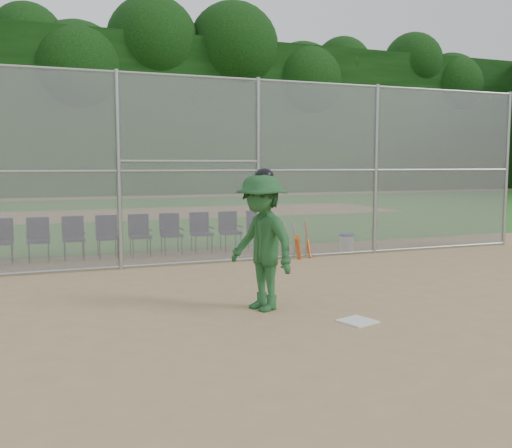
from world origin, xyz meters
name	(u,v)px	position (x,y,z in m)	size (l,w,h in m)	color
ground	(322,323)	(0.00, 0.00, 0.00)	(100.00, 100.00, 0.00)	tan
grass_strip	(128,214)	(0.00, 18.00, 0.01)	(100.00, 100.00, 0.00)	#27691F
dirt_patch_far	(128,214)	(0.00, 18.00, 0.01)	(24.00, 24.00, 0.00)	tan
backstop_fence	(214,167)	(0.00, 5.00, 2.07)	(16.09, 0.09, 4.00)	gray
treeline	(119,89)	(0.00, 20.00, 5.50)	(81.00, 60.00, 11.00)	black
home_plate	(357,321)	(0.48, -0.13, 0.01)	(0.43, 0.43, 0.02)	silver
batter_at_plate	(262,242)	(-0.49, 0.97, 1.01)	(1.16, 1.49, 2.08)	#215428
water_cooler	(346,243)	(3.42, 5.32, 0.23)	(0.36, 0.36, 0.46)	white
spare_bats	(290,240)	(1.78, 5.02, 0.41)	(0.96, 0.35, 0.84)	#D84C14
chair_1	(2,242)	(-4.31, 6.59, 0.48)	(0.54, 0.52, 0.96)	#0F0F39
chair_2	(38,240)	(-3.57, 6.59, 0.48)	(0.54, 0.52, 0.96)	#0F0F39
chair_3	(74,238)	(-2.83, 6.59, 0.48)	(0.54, 0.52, 0.96)	#0F0F39
chair_4	(108,237)	(-2.08, 6.59, 0.48)	(0.54, 0.52, 0.96)	#0F0F39
chair_5	(140,235)	(-1.34, 6.59, 0.48)	(0.54, 0.52, 0.96)	#0F0F39
chair_6	(171,234)	(-0.60, 6.59, 0.48)	(0.54, 0.52, 0.96)	#0F0F39
chair_7	(202,233)	(0.14, 6.59, 0.48)	(0.54, 0.52, 0.96)	#0F0F39
chair_8	(231,231)	(0.88, 6.59, 0.48)	(0.54, 0.52, 0.96)	#0F0F39
chair_9	(259,230)	(1.62, 6.59, 0.48)	(0.54, 0.52, 0.96)	#0F0F39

